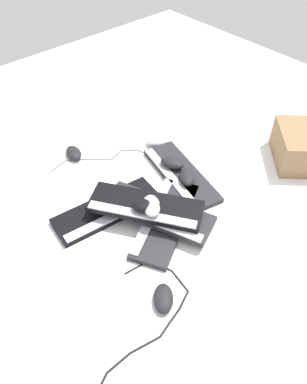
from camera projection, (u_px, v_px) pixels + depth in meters
name	position (u px, v px, depth m)	size (l,w,h in m)	color
ground_plane	(155.00, 213.00, 1.52)	(3.20, 3.20, 0.00)	white
keyboard_0	(165.00, 220.00, 1.48)	(0.34, 0.46, 0.03)	#232326
keyboard_1	(181.00, 175.00, 1.66)	(0.46, 0.25, 0.03)	#232326
keyboard_2	(108.00, 210.00, 1.51)	(0.21, 0.46, 0.03)	black
keyboard_3	(157.00, 213.00, 1.46)	(0.46, 0.30, 0.03)	#232326
keyboard_4	(145.00, 207.00, 1.44)	(0.45, 0.37, 0.03)	black
mouse_0	(157.00, 141.00, 1.82)	(0.11, 0.07, 0.04)	#B7B7BC
mouse_1	(187.00, 177.00, 1.60)	(0.11, 0.07, 0.04)	black
mouse_2	(146.00, 206.00, 1.40)	(0.11, 0.07, 0.04)	black
mouse_3	(119.00, 207.00, 1.48)	(0.11, 0.07, 0.04)	black
mouse_4	(74.00, 153.00, 1.76)	(0.11, 0.07, 0.04)	black
mouse_5	(151.00, 206.00, 1.40)	(0.11, 0.07, 0.04)	#B7B7BC
mouse_6	(172.00, 163.00, 1.66)	(0.11, 0.07, 0.04)	black
mouse_7	(163.00, 298.00, 1.23)	(0.11, 0.07, 0.04)	black
cable_0	(111.00, 156.00, 1.77)	(0.28, 0.51, 0.01)	#59595B
cable_1	(146.00, 318.00, 1.20)	(0.27, 0.52, 0.01)	black
cardboard_box	(297.00, 146.00, 1.70)	(0.27, 0.18, 0.16)	olive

